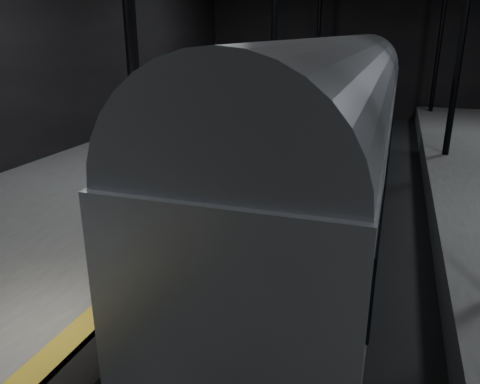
% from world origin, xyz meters
% --- Properties ---
extents(ground, '(44.00, 44.00, 0.00)m').
position_xyz_m(ground, '(0.00, 0.00, 0.00)').
color(ground, black).
rests_on(ground, ground).
extents(platform_left, '(9.00, 43.80, 1.00)m').
position_xyz_m(platform_left, '(-7.50, 0.00, 0.50)').
color(platform_left, '#4E4F4C').
rests_on(platform_left, ground).
extents(tactile_strip, '(0.50, 43.80, 0.01)m').
position_xyz_m(tactile_strip, '(-3.25, 0.00, 1.00)').
color(tactile_strip, olive).
rests_on(tactile_strip, platform_left).
extents(track, '(2.40, 43.00, 0.24)m').
position_xyz_m(track, '(0.00, 0.00, 0.07)').
color(track, '#3F3328').
rests_on(track, ground).
extents(train, '(3.18, 21.29, 5.69)m').
position_xyz_m(train, '(-0.00, 1.56, 3.17)').
color(train, '#9EA1A6').
rests_on(train, ground).
extents(woman, '(0.74, 0.58, 1.77)m').
position_xyz_m(woman, '(-3.80, -4.46, 1.89)').
color(woman, tan).
rests_on(woman, platform_left).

